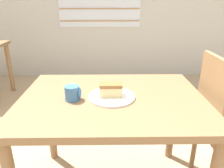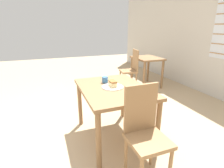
# 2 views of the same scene
# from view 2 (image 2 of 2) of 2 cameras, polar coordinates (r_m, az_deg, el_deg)

# --- Properties ---
(ground_plane) EXTENTS (14.00, 14.00, 0.00)m
(ground_plane) POSITION_cam_2_polar(r_m,az_deg,el_deg) (2.45, -8.60, -19.28)
(ground_plane) COLOR tan
(dining_table_near) EXTENTS (1.10, 0.83, 0.74)m
(dining_table_near) POSITION_cam_2_polar(r_m,az_deg,el_deg) (2.29, 0.55, -3.44)
(dining_table_near) COLOR olive
(dining_table_near) RESTS_ON ground_plane
(dining_table_far) EXTENTS (0.74, 0.61, 0.75)m
(dining_table_far) POSITION_cam_2_polar(r_m,az_deg,el_deg) (4.54, 11.31, 6.61)
(dining_table_far) COLOR olive
(dining_table_far) RESTS_ON ground_plane
(chair_near_window) EXTENTS (0.37, 0.37, 0.97)m
(chair_near_window) POSITION_cam_2_polar(r_m,az_deg,el_deg) (1.78, 10.72, -14.86)
(chair_near_window) COLOR #9E754C
(chair_near_window) RESTS_ON ground_plane
(chair_far_corner) EXTENTS (0.42, 0.42, 0.97)m
(chair_far_corner) POSITION_cam_2_polar(r_m,az_deg,el_deg) (4.25, 6.23, 5.10)
(chair_far_corner) COLOR #9E754C
(chair_far_corner) RESTS_ON ground_plane
(plate) EXTENTS (0.28, 0.28, 0.01)m
(plate) POSITION_cam_2_polar(r_m,az_deg,el_deg) (2.25, 0.19, -0.95)
(plate) COLOR white
(plate) RESTS_ON dining_table_near
(cake_slice) EXTENTS (0.13, 0.07, 0.08)m
(cake_slice) POSITION_cam_2_polar(r_m,az_deg,el_deg) (2.24, 0.19, 0.16)
(cake_slice) COLOR #E5CC89
(cake_slice) RESTS_ON plate
(coffee_mug) EXTENTS (0.09, 0.08, 0.09)m
(coffee_mug) POSITION_cam_2_polar(r_m,az_deg,el_deg) (2.43, -2.31, 1.41)
(coffee_mug) COLOR teal
(coffee_mug) RESTS_ON dining_table_near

